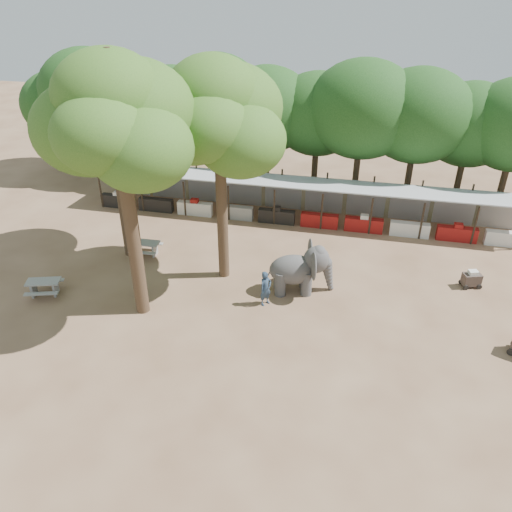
% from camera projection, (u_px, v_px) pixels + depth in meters
% --- Properties ---
extents(ground, '(100.00, 100.00, 0.00)m').
position_uv_depth(ground, '(253.00, 355.00, 21.65)').
color(ground, brown).
rests_on(ground, ground).
extents(vendor_stalls, '(28.00, 2.99, 2.80)m').
position_uv_depth(vendor_stalls, '(300.00, 202.00, 32.72)').
color(vendor_stalls, '#9EA0A4').
rests_on(vendor_stalls, ground).
extents(yard_tree_left, '(7.10, 6.90, 11.02)m').
position_uv_depth(yard_tree_left, '(109.00, 112.00, 25.31)').
color(yard_tree_left, '#332316').
rests_on(yard_tree_left, ground).
extents(yard_tree_center, '(7.10, 6.90, 12.04)m').
position_uv_depth(yard_tree_center, '(116.00, 121.00, 20.02)').
color(yard_tree_center, '#332316').
rests_on(yard_tree_center, ground).
extents(yard_tree_back, '(7.10, 6.90, 11.36)m').
position_uv_depth(yard_tree_back, '(217.00, 117.00, 23.16)').
color(yard_tree_back, '#332316').
rests_on(yard_tree_back, ground).
extents(backdrop_trees, '(46.46, 5.95, 8.33)m').
position_uv_depth(backdrop_trees, '(314.00, 116.00, 34.88)').
color(backdrop_trees, '#332316').
rests_on(backdrop_trees, ground).
extents(elephant, '(3.52, 2.59, 2.61)m').
position_uv_depth(elephant, '(301.00, 269.00, 25.30)').
color(elephant, '#3D3B3B').
rests_on(elephant, ground).
extents(handler, '(0.75, 0.80, 1.85)m').
position_uv_depth(handler, '(266.00, 288.00, 24.45)').
color(handler, '#26384C').
rests_on(handler, ground).
extents(picnic_table_near, '(2.02, 1.91, 0.83)m').
position_uv_depth(picnic_table_near, '(44.00, 286.00, 25.35)').
color(picnic_table_near, gray).
rests_on(picnic_table_near, ground).
extents(picnic_table_far, '(1.66, 1.50, 0.81)m').
position_uv_depth(picnic_table_far, '(146.00, 246.00, 28.92)').
color(picnic_table_far, gray).
rests_on(picnic_table_far, ground).
extents(cart_back, '(1.15, 0.93, 0.97)m').
position_uv_depth(cart_back, '(472.00, 279.00, 26.02)').
color(cart_back, '#342823').
rests_on(cart_back, ground).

